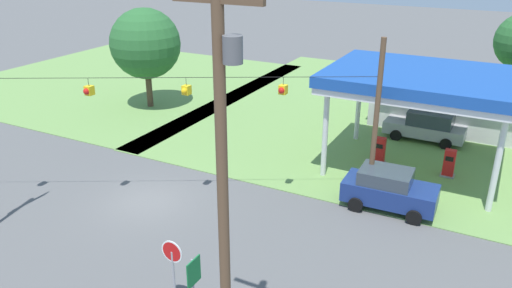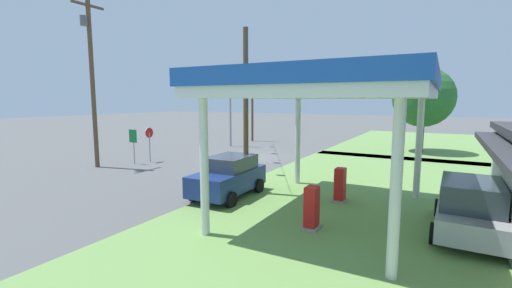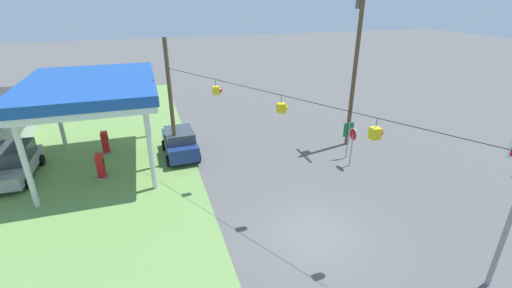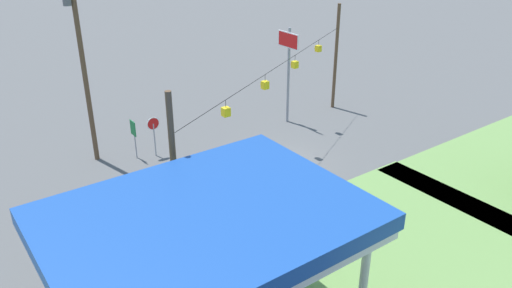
% 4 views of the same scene
% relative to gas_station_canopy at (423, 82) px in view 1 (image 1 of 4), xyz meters
% --- Properties ---
extents(ground_plane, '(160.00, 160.00, 0.00)m').
position_rel_gas_station_canopy_xyz_m(ground_plane, '(-10.28, -9.33, -4.87)').
color(ground_plane, '#565656').
extents(grass_verge_station_corner, '(36.00, 28.00, 0.04)m').
position_rel_gas_station_canopy_xyz_m(grass_verge_station_corner, '(2.00, 8.55, -4.85)').
color(grass_verge_station_corner, '#6B934C').
rests_on(grass_verge_station_corner, ground).
extents(grass_verge_opposite_corner, '(24.00, 24.00, 0.04)m').
position_rel_gas_station_canopy_xyz_m(grass_verge_opposite_corner, '(-26.28, 6.67, -4.85)').
color(grass_verge_opposite_corner, '#6B934C').
rests_on(grass_verge_opposite_corner, ground).
extents(gas_station_canopy, '(9.36, 7.14, 5.38)m').
position_rel_gas_station_canopy_xyz_m(gas_station_canopy, '(0.00, 0.00, 0.00)').
color(gas_station_canopy, silver).
rests_on(gas_station_canopy, ground).
extents(gas_station_store, '(12.35, 6.80, 3.56)m').
position_rel_gas_station_canopy_xyz_m(gas_station_store, '(1.96, 8.53, -3.07)').
color(gas_station_store, silver).
rests_on(gas_station_store, ground).
extents(fuel_pump_near, '(0.71, 0.56, 1.50)m').
position_rel_gas_station_canopy_xyz_m(fuel_pump_near, '(-1.80, -0.00, -4.16)').
color(fuel_pump_near, gray).
rests_on(fuel_pump_near, ground).
extents(fuel_pump_far, '(0.71, 0.56, 1.50)m').
position_rel_gas_station_canopy_xyz_m(fuel_pump_far, '(1.80, -0.00, -4.16)').
color(fuel_pump_far, gray).
rests_on(fuel_pump_far, ground).
extents(car_at_pumps_front, '(4.20, 2.21, 1.87)m').
position_rel_gas_station_canopy_xyz_m(car_at_pumps_front, '(-0.17, -4.70, -3.90)').
color(car_at_pumps_front, navy).
rests_on(car_at_pumps_front, ground).
extents(car_at_pumps_rear, '(4.74, 2.19, 1.87)m').
position_rel_gas_station_canopy_xyz_m(car_at_pumps_rear, '(-0.18, 4.69, -3.92)').
color(car_at_pumps_rear, '#9E9EA3').
rests_on(car_at_pumps_rear, ground).
extents(stop_sign_roadside, '(0.80, 0.08, 2.50)m').
position_rel_gas_station_canopy_xyz_m(stop_sign_roadside, '(-4.89, -14.54, -3.05)').
color(stop_sign_roadside, '#99999E').
rests_on(stop_sign_roadside, ground).
extents(route_sign, '(0.10, 0.70, 2.40)m').
position_rel_gas_station_canopy_xyz_m(route_sign, '(-3.79, -14.94, -3.16)').
color(route_sign, gray).
rests_on(route_sign, ground).
extents(utility_pole_main, '(2.20, 0.44, 11.11)m').
position_rel_gas_station_canopy_xyz_m(utility_pole_main, '(-1.80, -16.21, 1.31)').
color(utility_pole_main, brown).
rests_on(utility_pole_main, ground).
extents(signal_span_gantry, '(18.52, 10.24, 7.68)m').
position_rel_gas_station_canopy_xyz_m(signal_span_gantry, '(-10.28, -9.35, -0.65)').
color(signal_span_gantry, brown).
rests_on(signal_span_gantry, ground).
extents(tree_west_verge, '(4.95, 4.95, 7.11)m').
position_rel_gas_station_canopy_xyz_m(tree_west_verge, '(-19.35, 2.12, -0.25)').
color(tree_west_verge, '#4C3828').
rests_on(tree_west_verge, ground).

